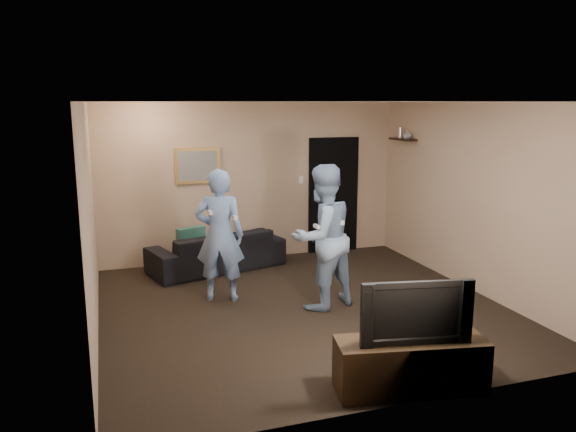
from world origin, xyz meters
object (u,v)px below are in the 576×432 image
object	(u,v)px
sofa	(217,250)
tv_console	(410,365)
television	(413,309)
wii_player_left	(220,235)
wii_player_right	(322,237)

from	to	relation	value
sofa	tv_console	world-z (taller)	sofa
television	wii_player_left	distance (m)	3.16
sofa	television	world-z (taller)	television
tv_console	sofa	bearing A→B (deg)	113.08
tv_console	television	world-z (taller)	television
sofa	tv_console	bearing A→B (deg)	86.42
tv_console	wii_player_right	distance (m)	2.36
tv_console	wii_player_left	size ratio (longest dim) A/B	0.78
tv_console	wii_player_right	world-z (taller)	wii_player_right
sofa	wii_player_left	world-z (taller)	wii_player_left
tv_console	television	size ratio (longest dim) A/B	1.35
wii_player_right	tv_console	bearing A→B (deg)	-90.65
wii_player_right	sofa	bearing A→B (deg)	114.96
sofa	wii_player_left	bearing A→B (deg)	65.29
wii_player_left	wii_player_right	xyz separation A→B (m)	(1.17, -0.68, 0.04)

